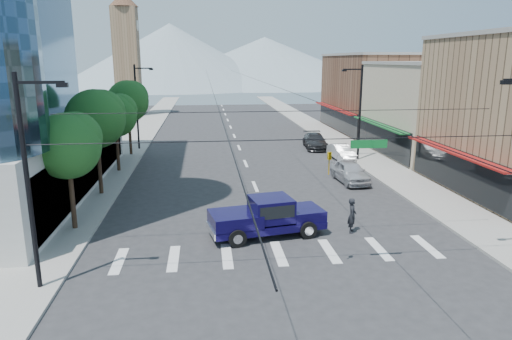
# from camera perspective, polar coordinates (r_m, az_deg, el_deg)

# --- Properties ---
(ground) EXTENTS (160.00, 160.00, 0.00)m
(ground) POSITION_cam_1_polar(r_m,az_deg,el_deg) (21.91, 4.05, -11.94)
(ground) COLOR #28282B
(ground) RESTS_ON ground
(sidewalk_left) EXTENTS (4.00, 120.00, 0.15)m
(sidewalk_left) POSITION_cam_1_polar(r_m,az_deg,el_deg) (60.72, -14.27, 4.31)
(sidewalk_left) COLOR gray
(sidewalk_left) RESTS_ON ground
(sidewalk_right) EXTENTS (4.00, 120.00, 0.15)m
(sidewalk_right) POSITION_cam_1_polar(r_m,az_deg,el_deg) (62.18, 8.28, 4.79)
(sidewalk_right) COLOR gray
(sidewalk_right) RESTS_ON ground
(shop_mid) EXTENTS (12.00, 14.00, 9.00)m
(shop_mid) POSITION_cam_1_polar(r_m,az_deg,el_deg) (49.73, 22.23, 6.90)
(shop_mid) COLOR tan
(shop_mid) RESTS_ON ground
(shop_far) EXTENTS (12.00, 18.00, 10.00)m
(shop_far) POSITION_cam_1_polar(r_m,az_deg,el_deg) (64.14, 15.45, 9.15)
(shop_far) COLOR brown
(shop_far) RESTS_ON ground
(clock_tower) EXTENTS (4.80, 4.80, 20.40)m
(clock_tower) POSITION_cam_1_polar(r_m,az_deg,el_deg) (82.43, -15.87, 13.93)
(clock_tower) COLOR #8C6B4C
(clock_tower) RESTS_ON ground
(mountain_left) EXTENTS (80.00, 80.00, 22.00)m
(mountain_left) POSITION_cam_1_polar(r_m,az_deg,el_deg) (169.80, -10.60, 13.89)
(mountain_left) COLOR gray
(mountain_left) RESTS_ON ground
(mountain_right) EXTENTS (90.00, 90.00, 18.00)m
(mountain_right) POSITION_cam_1_polar(r_m,az_deg,el_deg) (180.99, 1.09, 13.45)
(mountain_right) COLOR gray
(mountain_right) RESTS_ON ground
(tree_near) EXTENTS (3.65, 3.64, 6.71)m
(tree_near) POSITION_cam_1_polar(r_m,az_deg,el_deg) (26.92, -22.24, 3.09)
(tree_near) COLOR black
(tree_near) RESTS_ON ground
(tree_midnear) EXTENTS (4.09, 4.09, 7.52)m
(tree_midnear) POSITION_cam_1_polar(r_m,az_deg,el_deg) (33.56, -19.19, 6.28)
(tree_midnear) COLOR black
(tree_midnear) RESTS_ON ground
(tree_midfar) EXTENTS (3.65, 3.64, 6.71)m
(tree_midfar) POSITION_cam_1_polar(r_m,az_deg,el_deg) (40.44, -17.02, 6.70)
(tree_midfar) COLOR black
(tree_midfar) RESTS_ON ground
(tree_far) EXTENTS (4.09, 4.09, 7.52)m
(tree_far) POSITION_cam_1_polar(r_m,az_deg,el_deg) (47.25, -15.57, 8.44)
(tree_far) COLOR black
(tree_far) RESTS_ON ground
(signal_rig) EXTENTS (21.80, 0.20, 9.00)m
(signal_rig) POSITION_cam_1_polar(r_m,az_deg,el_deg) (19.43, 5.36, -0.72)
(signal_rig) COLOR black
(signal_rig) RESTS_ON ground
(lamp_pole_nw) EXTENTS (2.00, 0.25, 9.00)m
(lamp_pole_nw) POSITION_cam_1_polar(r_m,az_deg,el_deg) (50.11, -14.56, 8.02)
(lamp_pole_nw) COLOR black
(lamp_pole_nw) RESTS_ON ground
(lamp_pole_ne) EXTENTS (2.00, 0.25, 9.00)m
(lamp_pole_ne) POSITION_cam_1_polar(r_m,az_deg,el_deg) (44.08, 12.73, 7.42)
(lamp_pole_ne) COLOR black
(lamp_pole_ne) RESTS_ON ground
(pickup_truck) EXTENTS (6.65, 3.39, 2.15)m
(pickup_truck) POSITION_cam_1_polar(r_m,az_deg,el_deg) (25.06, 1.33, -5.78)
(pickup_truck) COLOR #0C0736
(pickup_truck) RESTS_ON ground
(pedestrian) EXTENTS (0.67, 0.83, 1.98)m
(pedestrian) POSITION_cam_1_polar(r_m,az_deg,el_deg) (26.10, 11.92, -5.58)
(pedestrian) COLOR black
(pedestrian) RESTS_ON ground
(parked_car_near) EXTENTS (2.26, 5.04, 1.68)m
(parked_car_near) POSITION_cam_1_polar(r_m,az_deg,el_deg) (36.75, 11.67, -0.21)
(parked_car_near) COLOR #B8B8BD
(parked_car_near) RESTS_ON ground
(parked_car_mid) EXTENTS (1.83, 4.51, 1.46)m
(parked_car_mid) POSITION_cam_1_polar(r_m,az_deg,el_deg) (45.01, 10.62, 2.21)
(parked_car_mid) COLOR white
(parked_car_mid) RESTS_ON ground
(parked_car_far) EXTENTS (2.73, 5.73, 1.61)m
(parked_car_far) POSITION_cam_1_polar(r_m,az_deg,el_deg) (50.32, 7.39, 3.61)
(parked_car_far) COLOR #29292B
(parked_car_far) RESTS_ON ground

